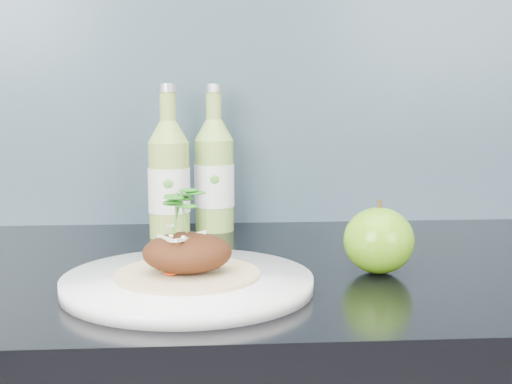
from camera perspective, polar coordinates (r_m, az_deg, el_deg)
subway_backsplash at (r=1.19m, az=-4.51°, el=14.45°), size 4.00×0.02×0.70m
dinner_plate at (r=0.79m, az=-5.49°, el=-7.25°), size 0.36×0.36×0.02m
pork_taco at (r=0.79m, az=-5.52°, el=-4.66°), size 0.16×0.16×0.10m
green_apple at (r=0.87m, az=9.80°, el=-3.84°), size 0.09×0.09×0.09m
cider_bottle_left at (r=1.07m, az=-6.98°, el=1.00°), size 0.07×0.07×0.23m
cider_bottle_right at (r=1.12m, az=-3.36°, el=1.33°), size 0.08×0.08×0.23m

